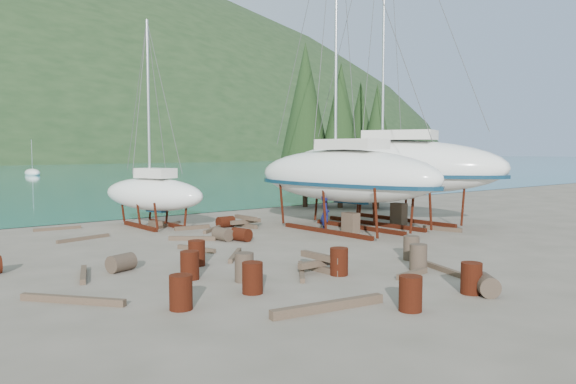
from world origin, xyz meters
TOP-DOWN VIEW (x-y plane):
  - ground at (0.00, 0.00)m, footprint 600.00×600.00m
  - far_house_right at (30.00, 190.00)m, footprint 6.60×5.60m
  - cypress_near_right at (12.50, 12.00)m, footprint 3.60×3.60m
  - cypress_mid_right at (14.00, 10.00)m, footprint 3.06×3.06m
  - cypress_back_left at (11.00, 14.00)m, footprint 4.14×4.14m
  - cypress_far_right at (15.50, 13.00)m, footprint 3.24×3.24m
  - moored_boat_mid at (10.00, 80.00)m, footprint 2.00×5.00m
  - large_sailboat_near at (4.63, 3.75)m, footprint 4.25×11.24m
  - large_sailboat_far at (8.68, 4.20)m, footprint 8.20×12.58m
  - small_sailboat_shore at (-1.98, 11.05)m, footprint 4.07×6.99m
  - worker at (3.78, 4.14)m, footprint 0.69×0.78m
  - drum_0 at (-8.19, -3.49)m, footprint 0.58×0.58m
  - drum_1 at (-0.98, -7.51)m, footprint 1.02×1.04m
  - drum_3 at (-3.82, -7.19)m, footprint 0.58×0.58m
  - drum_4 at (0.86, 8.55)m, footprint 0.89×0.60m
  - drum_5 at (1.41, -3.04)m, footprint 0.58×0.58m
  - drum_6 at (-1.00, 4.39)m, footprint 0.75×0.98m
  - drum_7 at (-1.17, -7.18)m, footprint 0.58×0.58m
  - drum_8 at (-6.38, -0.68)m, footprint 0.58×0.58m
  - drum_10 at (-2.38, -3.18)m, footprint 0.58×0.58m
  - drum_11 at (-1.58, 4.99)m, footprint 0.66×0.93m
  - drum_13 at (-5.87, -3.31)m, footprint 0.58×0.58m
  - drum_14 at (-5.17, 0.99)m, footprint 0.58×0.58m
  - drum_15 at (-7.58, 1.73)m, footprint 1.02×0.84m
  - drum_16 at (-5.24, -1.99)m, footprint 0.58×0.58m
  - drum_17 at (0.15, -4.33)m, footprint 0.58×0.58m
  - timber_0 at (-6.21, 13.08)m, footprint 2.27×0.34m
  - timber_1 at (8.54, 0.74)m, footprint 0.65×2.00m
  - timber_3 at (-3.17, -2.25)m, footprint 1.83×2.22m
  - timber_4 at (-3.76, 3.51)m, footprint 0.71×1.90m
  - timber_5 at (0.68, -4.84)m, footprint 1.10×2.60m
  - timber_6 at (-0.86, 8.98)m, footprint 1.87×0.41m
  - timber_7 at (-0.72, -4.78)m, footprint 1.55×0.33m
  - timber_8 at (-2.58, 5.91)m, footprint 1.72×1.49m
  - timber_9 at (-1.27, 10.80)m, footprint 2.15×1.54m
  - timber_10 at (-0.04, 8.10)m, footprint 2.40×1.89m
  - timber_11 at (-3.29, 1.44)m, footprint 1.72×1.89m
  - timber_12 at (-8.84, 1.69)m, footprint 0.93×2.19m
  - timber_14 at (-10.11, -1.18)m, footprint 2.00×2.48m
  - timber_15 at (-6.28, 9.07)m, footprint 2.54×0.77m
  - timber_16 at (-5.38, -5.89)m, footprint 3.24×0.77m
  - timber_pile_fore at (-2.52, -2.46)m, footprint 1.80×1.80m
  - timber_pile_aft at (1.70, 7.94)m, footprint 1.80×1.80m

SIDE VIEW (x-z plane):
  - ground at x=0.00m, z-range 0.00..0.00m
  - timber_0 at x=-6.21m, z-range 0.00..0.14m
  - timber_15 at x=-6.28m, z-range 0.00..0.15m
  - timber_3 at x=-3.17m, z-range 0.00..0.15m
  - timber_9 at x=-1.27m, z-range 0.00..0.15m
  - timber_11 at x=-3.29m, z-range 0.00..0.15m
  - timber_5 at x=0.68m, z-range 0.00..0.16m
  - timber_10 at x=-0.04m, z-range 0.00..0.16m
  - timber_12 at x=-8.84m, z-range 0.00..0.17m
  - timber_4 at x=-3.76m, z-range 0.00..0.17m
  - timber_7 at x=-0.72m, z-range 0.00..0.17m
  - timber_14 at x=-10.11m, z-range 0.00..0.18m
  - timber_8 at x=-2.58m, z-range 0.00..0.19m
  - timber_6 at x=-0.86m, z-range 0.00..0.19m
  - timber_1 at x=8.54m, z-range 0.00..0.19m
  - timber_16 at x=-5.38m, z-range 0.00..0.23m
  - drum_1 at x=-0.98m, z-range 0.00..0.58m
  - drum_4 at x=0.86m, z-range 0.00..0.58m
  - drum_6 at x=-1.00m, z-range 0.00..0.58m
  - drum_11 at x=-1.58m, z-range 0.00..0.58m
  - drum_15 at x=-7.58m, z-range 0.00..0.58m
  - timber_pile_fore at x=-2.52m, z-range 0.00..0.60m
  - timber_pile_aft at x=1.70m, z-range 0.00..0.60m
  - moored_boat_mid at x=10.00m, z-range -2.64..3.41m
  - drum_0 at x=-8.19m, z-range 0.00..0.88m
  - drum_3 at x=-3.82m, z-range 0.00..0.88m
  - drum_5 at x=1.41m, z-range 0.00..0.88m
  - drum_7 at x=-1.17m, z-range 0.00..0.88m
  - drum_8 at x=-6.38m, z-range 0.00..0.88m
  - drum_10 at x=-2.38m, z-range 0.00..0.88m
  - drum_13 at x=-5.87m, z-range 0.00..0.88m
  - drum_14 at x=-5.17m, z-range 0.00..0.88m
  - drum_16 at x=-5.24m, z-range 0.00..0.88m
  - drum_17 at x=0.15m, z-range 0.00..0.88m
  - worker at x=3.78m, z-range 0.00..1.80m
  - small_sailboat_shore at x=-1.98m, z-range -3.57..7.10m
  - large_sailboat_near at x=4.63m, z-range -5.87..11.44m
  - far_house_right at x=30.00m, z-range 0.12..5.72m
  - large_sailboat_far at x=8.68m, z-range -6.49..12.78m
  - cypress_mid_right at x=14.00m, z-range 0.67..9.17m
  - cypress_far_right at x=15.50m, z-range 0.71..9.71m
  - cypress_near_right at x=12.50m, z-range 0.79..10.79m
  - cypress_back_left at x=11.00m, z-range 0.91..12.41m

